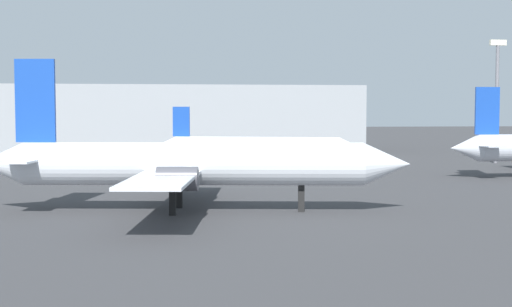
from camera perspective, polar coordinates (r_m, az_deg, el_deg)
name	(u,v)px	position (r m, az deg, el deg)	size (l,w,h in m)	color
airplane_on_taxiway	(188,164)	(52.67, -5.58, -0.84)	(32.93, 26.26, 11.53)	silver
airplane_far_left	(254,146)	(96.02, -0.16, 0.66)	(27.67, 18.47, 8.16)	white
light_mast_right	(497,93)	(106.28, 19.17, 4.70)	(2.40, 0.50, 17.77)	slate
terminal_building	(91,119)	(133.27, -13.39, 2.78)	(98.33, 25.93, 12.09)	#999EA3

